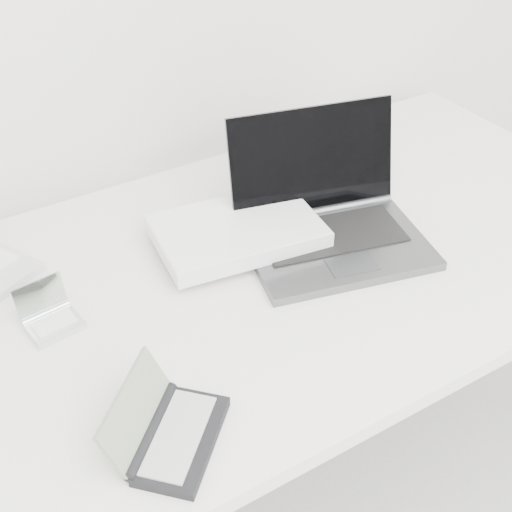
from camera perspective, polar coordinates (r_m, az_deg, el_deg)
desk at (r=1.35m, az=0.19°, el=-2.32°), size 1.60×0.80×0.73m
laptop_large at (r=1.36m, az=2.29°, el=2.40°), size 0.52×0.39×0.22m
pda_silver at (r=1.23m, az=-16.13°, el=-4.76°), size 0.09×0.09×0.07m
palmtop_charcoal at (r=1.02m, az=-6.99°, el=-13.82°), size 0.21×0.21×0.09m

